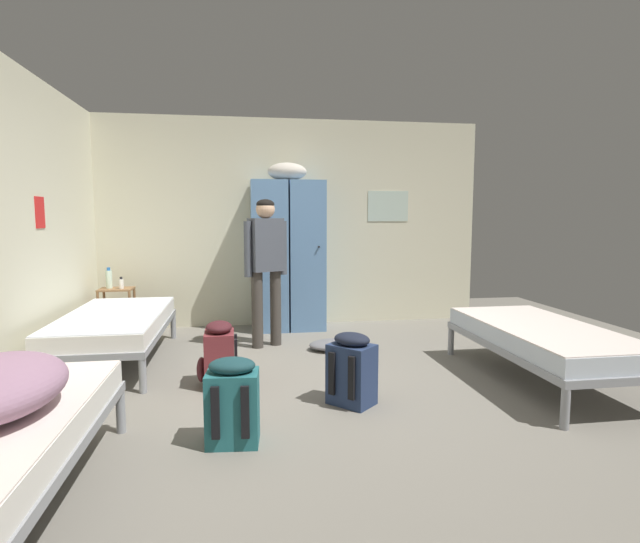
% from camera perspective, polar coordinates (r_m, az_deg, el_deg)
% --- Properties ---
extents(ground_plane, '(8.28, 8.28, 0.00)m').
position_cam_1_polar(ground_plane, '(4.20, 0.56, -13.39)').
color(ground_plane, slate).
extents(room_backdrop, '(4.98, 5.23, 2.65)m').
position_cam_1_polar(room_backdrop, '(5.22, -15.57, 5.12)').
color(room_backdrop, beige).
rests_on(room_backdrop, ground_plane).
extents(locker_bank, '(0.90, 0.55, 2.07)m').
position_cam_1_polar(locker_bank, '(6.25, -3.71, 2.21)').
color(locker_bank, '#5B84B2').
rests_on(locker_bank, ground_plane).
extents(shelf_unit, '(0.38, 0.30, 0.57)m').
position_cam_1_polar(shelf_unit, '(6.40, -22.17, -3.78)').
color(shelf_unit, brown).
rests_on(shelf_unit, ground_plane).
extents(bed_left_rear, '(0.90, 1.90, 0.49)m').
position_cam_1_polar(bed_left_rear, '(5.24, -22.37, -5.57)').
color(bed_left_rear, gray).
rests_on(bed_left_rear, ground_plane).
extents(bed_right, '(0.90, 1.90, 0.49)m').
position_cam_1_polar(bed_right, '(4.71, 24.08, -6.95)').
color(bed_right, gray).
rests_on(bed_right, ground_plane).
extents(person_traveler, '(0.47, 0.33, 1.60)m').
position_cam_1_polar(person_traveler, '(5.40, -6.19, 1.48)').
color(person_traveler, '#3D3833').
rests_on(person_traveler, ground_plane).
extents(water_bottle, '(0.07, 0.07, 0.25)m').
position_cam_1_polar(water_bottle, '(6.39, -22.95, -0.78)').
color(water_bottle, silver).
rests_on(water_bottle, shelf_unit).
extents(lotion_bottle, '(0.05, 0.05, 0.14)m').
position_cam_1_polar(lotion_bottle, '(6.30, -21.74, -1.28)').
color(lotion_bottle, white).
rests_on(lotion_bottle, shelf_unit).
extents(backpack_maroon, '(0.34, 0.32, 0.55)m').
position_cam_1_polar(backpack_maroon, '(4.31, -11.53, -9.38)').
color(backpack_maroon, maroon).
rests_on(backpack_maroon, ground_plane).
extents(backpack_navy, '(0.42, 0.42, 0.55)m').
position_cam_1_polar(backpack_navy, '(3.85, 3.73, -11.17)').
color(backpack_navy, navy).
rests_on(backpack_navy, ground_plane).
extents(backpack_teal, '(0.34, 0.36, 0.55)m').
position_cam_1_polar(backpack_teal, '(3.26, -9.92, -14.53)').
color(backpack_teal, '#23666B').
rests_on(backpack_teal, ground_plane).
extents(clothes_pile_grey, '(0.57, 0.39, 0.11)m').
position_cam_1_polar(clothes_pile_grey, '(5.38, 1.83, -8.35)').
color(clothes_pile_grey, slate).
rests_on(clothes_pile_grey, ground_plane).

